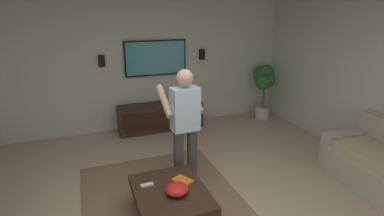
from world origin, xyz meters
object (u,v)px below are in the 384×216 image
object	(u,v)px
media_console	(161,117)
book	(182,181)
remote_white	(147,185)
vase_round	(171,98)
coffee_table	(171,198)
person_standing	(185,121)
tv	(156,58)
bowl	(177,189)
wall_speaker_left	(202,54)
wall_speaker_right	(102,61)
potted_plant_tall	(264,82)

from	to	relation	value
media_console	book	distance (m)	2.70
remote_white	vase_round	xyz separation A→B (m)	(2.55, -1.06, 0.25)
coffee_table	person_standing	xyz separation A→B (m)	(0.70, -0.42, 0.64)
coffee_table	person_standing	distance (m)	1.03
tv	book	world-z (taller)	tv
tv	bowl	size ratio (longest dim) A/B	4.78
bowl	wall_speaker_left	world-z (taller)	wall_speaker_left
person_standing	remote_white	xyz separation A→B (m)	(-0.51, 0.65, -0.52)
remote_white	wall_speaker_left	xyz separation A→B (m)	(2.83, -1.84, 1.05)
person_standing	bowl	xyz separation A→B (m)	(-0.78, 0.37, -0.47)
coffee_table	person_standing	world-z (taller)	person_standing
person_standing	vase_round	bearing A→B (deg)	-15.33
book	wall_speaker_right	xyz separation A→B (m)	(2.91, 0.61, 1.02)
coffee_table	wall_speaker_right	world-z (taller)	wall_speaker_right
media_console	wall_speaker_left	xyz separation A→B (m)	(0.25, -1.00, 1.19)
bowl	remote_white	distance (m)	0.39
potted_plant_tall	wall_speaker_right	size ratio (longest dim) A/B	5.50
remote_white	wall_speaker_right	bearing A→B (deg)	-87.16
remote_white	vase_round	world-z (taller)	vase_round
potted_plant_tall	vase_round	world-z (taller)	potted_plant_tall
tv	wall_speaker_right	xyz separation A→B (m)	(0.01, 1.04, -0.00)
potted_plant_tall	vase_round	size ratio (longest dim) A/B	5.50
vase_round	coffee_table	bearing A→B (deg)	163.10
potted_plant_tall	remote_white	xyz separation A→B (m)	(-2.48, 3.20, -0.42)
coffee_table	wall_speaker_left	distance (m)	3.62
coffee_table	book	distance (m)	0.24
tv	wall_speaker_left	bearing A→B (deg)	90.75
person_standing	vase_round	size ratio (longest dim) A/B	7.45
book	vase_round	xyz separation A→B (m)	(2.63, -0.65, 0.24)
book	tv	bearing A→B (deg)	-38.27
media_console	potted_plant_tall	size ratio (longest dim) A/B	1.41
potted_plant_tall	person_standing	bearing A→B (deg)	127.65
book	wall_speaker_left	world-z (taller)	wall_speaker_left
tv	potted_plant_tall	size ratio (longest dim) A/B	1.03
tv	wall_speaker_right	distance (m)	1.04
wall_speaker_left	potted_plant_tall	bearing A→B (deg)	-104.54
wall_speaker_right	media_console	bearing A→B (deg)	-103.68
book	media_console	bearing A→B (deg)	-39.02
wall_speaker_right	person_standing	bearing A→B (deg)	-159.88
tv	coffee_table	bearing A→B (deg)	-11.44
tv	remote_white	world-z (taller)	tv
coffee_table	book	bearing A→B (deg)	-59.40
coffee_table	wall_speaker_left	world-z (taller)	wall_speaker_left
tv	vase_round	distance (m)	0.86
coffee_table	bowl	distance (m)	0.19
tv	wall_speaker_left	world-z (taller)	tv
book	wall_speaker_right	bearing A→B (deg)	-17.93
bowl	book	distance (m)	0.24
book	coffee_table	bearing A→B (deg)	90.77
media_console	remote_white	world-z (taller)	media_console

